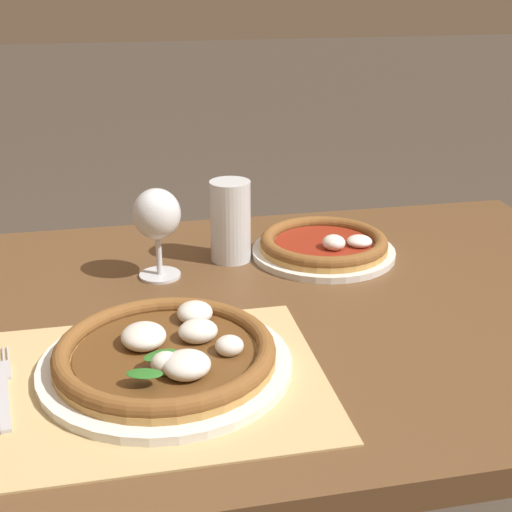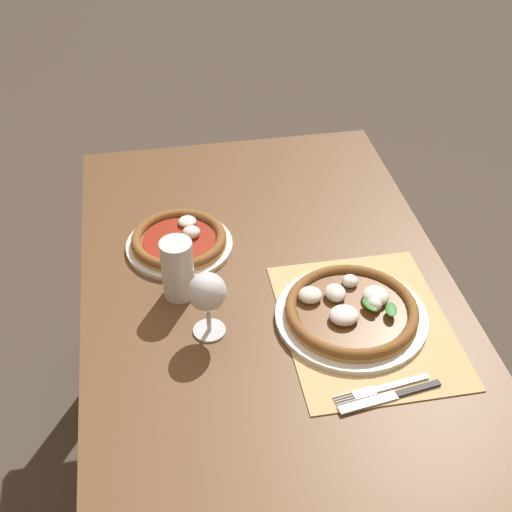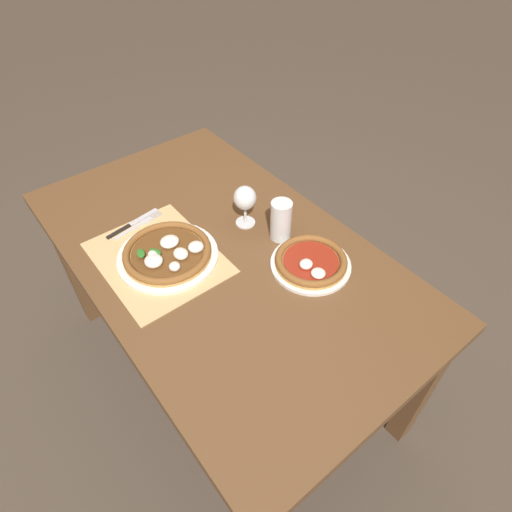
# 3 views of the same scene
# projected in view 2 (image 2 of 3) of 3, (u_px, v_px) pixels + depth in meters

# --- Properties ---
(ground_plane) EXTENTS (24.00, 24.00, 0.00)m
(ground_plane) POSITION_uv_depth(u_px,v_px,m) (270.00, 493.00, 2.05)
(ground_plane) COLOR #473D33
(dining_table) EXTENTS (1.45, 0.85, 0.74)m
(dining_table) POSITION_uv_depth(u_px,v_px,m) (274.00, 337.00, 1.64)
(dining_table) COLOR brown
(dining_table) RESTS_ON ground
(paper_placemat) EXTENTS (0.44, 0.35, 0.00)m
(paper_placemat) POSITION_uv_depth(u_px,v_px,m) (366.00, 324.00, 1.53)
(paper_placemat) COLOR tan
(paper_placemat) RESTS_ON dining_table
(pizza_near) EXTENTS (0.33, 0.33, 0.05)m
(pizza_near) POSITION_uv_depth(u_px,v_px,m) (351.00, 311.00, 1.53)
(pizza_near) COLOR silver
(pizza_near) RESTS_ON paper_placemat
(pizza_far) EXTENTS (0.26, 0.26, 0.05)m
(pizza_far) POSITION_uv_depth(u_px,v_px,m) (179.00, 241.00, 1.73)
(pizza_far) COLOR silver
(pizza_far) RESTS_ON dining_table
(wine_glass) EXTENTS (0.08, 0.08, 0.16)m
(wine_glass) POSITION_uv_depth(u_px,v_px,m) (207.00, 295.00, 1.45)
(wine_glass) COLOR silver
(wine_glass) RESTS_ON dining_table
(pint_glass) EXTENTS (0.07, 0.07, 0.15)m
(pint_glass) POSITION_uv_depth(u_px,v_px,m) (178.00, 270.00, 1.57)
(pint_glass) COLOR silver
(pint_glass) RESTS_ON dining_table
(fork) EXTENTS (0.05, 0.20, 0.00)m
(fork) POSITION_uv_depth(u_px,v_px,m) (381.00, 389.00, 1.39)
(fork) COLOR #B7B7BC
(fork) RESTS_ON paper_placemat
(knife) EXTENTS (0.05, 0.22, 0.01)m
(knife) POSITION_uv_depth(u_px,v_px,m) (390.00, 397.00, 1.37)
(knife) COLOR black
(knife) RESTS_ON paper_placemat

